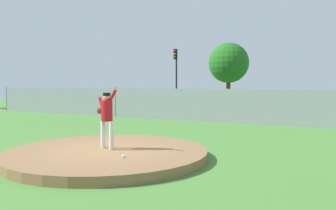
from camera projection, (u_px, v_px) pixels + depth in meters
The scene contains 13 objects.
ground_plane at pixel (193, 132), 14.52m from camera, with size 80.00×80.00×0.00m, color #4C8438.
asphalt_strip at pixel (244, 116), 22.00m from camera, with size 44.00×7.00×0.01m, color #2B2B2D.
pitchers_mound at pixel (108, 153), 9.24m from camera, with size 5.62×5.62×0.24m, color olive.
pitcher_youth at pixel (107, 114), 9.25m from camera, with size 0.78×0.32×1.70m.
baseball at pixel (123, 156), 8.15m from camera, with size 0.07×0.07×0.07m, color white.
chainlink_fence at pixel (223, 106), 17.99m from camera, with size 36.76×0.07×1.97m.
parked_car_champagne at pixel (323, 106), 20.01m from camera, with size 1.87×4.47×1.60m.
parked_car_teal at pixel (239, 103), 21.91m from camera, with size 2.02×4.43×1.80m.
parked_car_slate at pixel (187, 103), 23.75m from camera, with size 2.05×4.56×1.70m.
parked_car_silver at pixel (116, 101), 27.38m from camera, with size 2.12×4.59×1.68m.
traffic_cone_orange at pixel (176, 109), 25.52m from camera, with size 0.40×0.40×0.55m.
traffic_light_near at pixel (176, 68), 29.34m from camera, with size 0.28×0.46×5.31m.
tree_broad_right at pixel (229, 63), 30.32m from camera, with size 3.73×3.73×6.03m.
Camera 1 is at (5.82, -7.25, 2.03)m, focal length 35.02 mm.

